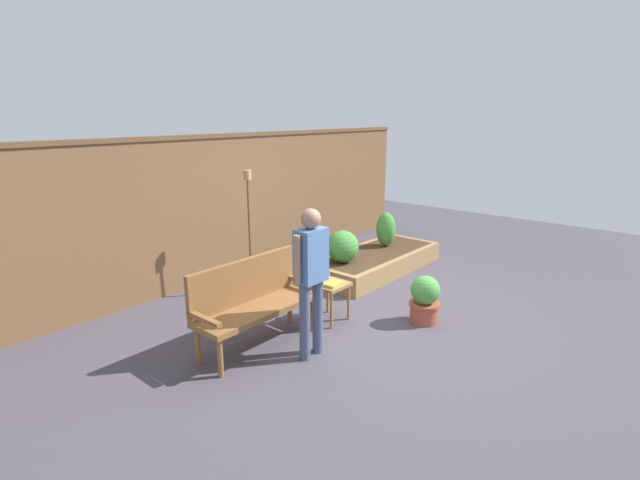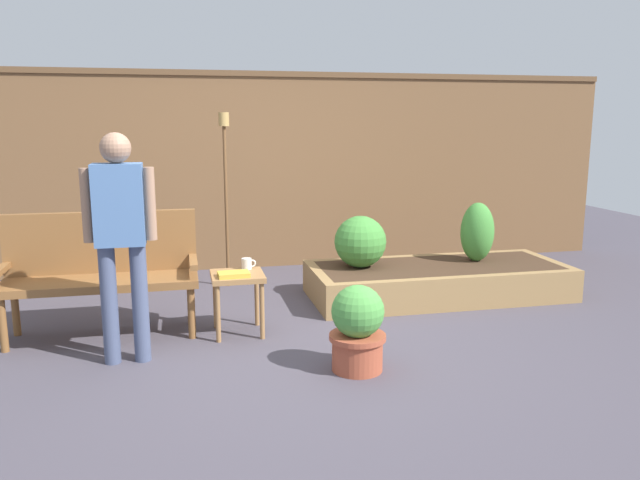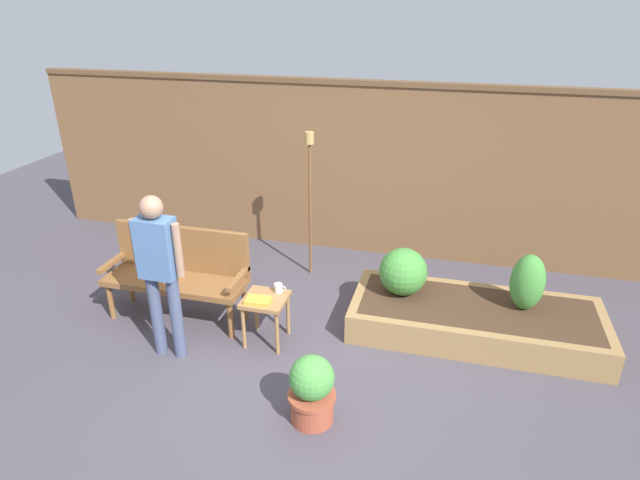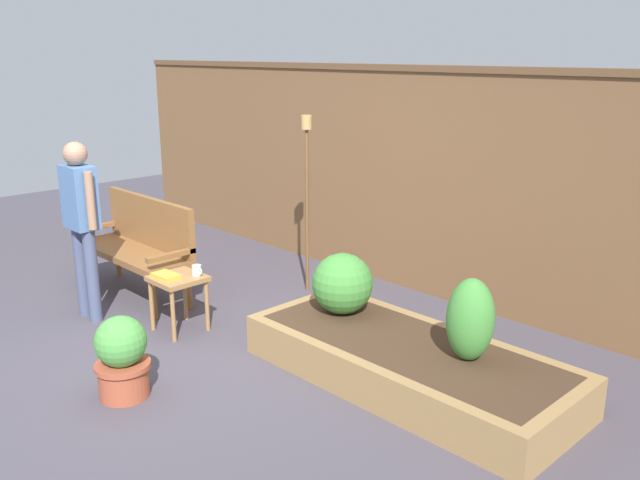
{
  "view_description": "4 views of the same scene",
  "coord_description": "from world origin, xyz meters",
  "px_view_note": "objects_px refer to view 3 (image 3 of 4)",
  "views": [
    {
      "loc": [
        -4.54,
        -3.05,
        2.45
      ],
      "look_at": [
        -0.11,
        0.74,
        0.89
      ],
      "focal_mm": 26.71,
      "sensor_mm": 36.0,
      "label": 1
    },
    {
      "loc": [
        -0.78,
        -4.31,
        1.63
      ],
      "look_at": [
        0.43,
        1.08,
        0.57
      ],
      "focal_mm": 34.92,
      "sensor_mm": 36.0,
      "label": 2
    },
    {
      "loc": [
        1.2,
        -3.66,
        3.04
      ],
      "look_at": [
        -0.01,
        0.94,
        0.85
      ],
      "focal_mm": 29.88,
      "sensor_mm": 36.0,
      "label": 3
    },
    {
      "loc": [
        4.23,
        -2.49,
        2.29
      ],
      "look_at": [
        0.64,
        1.0,
        0.87
      ],
      "focal_mm": 37.76,
      "sensor_mm": 36.0,
      "label": 4
    }
  ],
  "objects_px": {
    "book_on_table": "(258,300)",
    "garden_bench": "(179,267)",
    "shrub_far_corner": "(527,282)",
    "potted_boxwood": "(312,389)",
    "tiki_torch": "(310,180)",
    "cup_on_table": "(279,288)",
    "shrub_near_bench": "(403,272)",
    "person_by_bench": "(159,264)",
    "side_table": "(265,305)"
  },
  "relations": [
    {
      "from": "person_by_bench",
      "to": "tiki_torch",
      "type": "bearing_deg",
      "value": 65.98
    },
    {
      "from": "garden_bench",
      "to": "side_table",
      "type": "relative_size",
      "value": 3.0
    },
    {
      "from": "shrub_near_bench",
      "to": "garden_bench",
      "type": "bearing_deg",
      "value": -167.53
    },
    {
      "from": "potted_boxwood",
      "to": "book_on_table",
      "type": "bearing_deg",
      "value": 132.18
    },
    {
      "from": "cup_on_table",
      "to": "tiki_torch",
      "type": "height_order",
      "value": "tiki_torch"
    },
    {
      "from": "book_on_table",
      "to": "shrub_far_corner",
      "type": "distance_m",
      "value": 2.53
    },
    {
      "from": "garden_bench",
      "to": "tiki_torch",
      "type": "xyz_separation_m",
      "value": [
        1.05,
        1.2,
        0.63
      ]
    },
    {
      "from": "shrub_far_corner",
      "to": "person_by_bench",
      "type": "height_order",
      "value": "person_by_bench"
    },
    {
      "from": "garden_bench",
      "to": "shrub_near_bench",
      "type": "bearing_deg",
      "value": 12.47
    },
    {
      "from": "potted_boxwood",
      "to": "shrub_near_bench",
      "type": "height_order",
      "value": "shrub_near_bench"
    },
    {
      "from": "garden_bench",
      "to": "book_on_table",
      "type": "height_order",
      "value": "garden_bench"
    },
    {
      "from": "tiki_torch",
      "to": "person_by_bench",
      "type": "distance_m",
      "value": 2.05
    },
    {
      "from": "side_table",
      "to": "book_on_table",
      "type": "xyz_separation_m",
      "value": [
        -0.03,
        -0.09,
        0.1
      ]
    },
    {
      "from": "garden_bench",
      "to": "potted_boxwood",
      "type": "distance_m",
      "value": 2.08
    },
    {
      "from": "shrub_near_bench",
      "to": "book_on_table",
      "type": "bearing_deg",
      "value": -146.28
    },
    {
      "from": "garden_bench",
      "to": "tiki_torch",
      "type": "height_order",
      "value": "tiki_torch"
    },
    {
      "from": "garden_bench",
      "to": "potted_boxwood",
      "type": "xyz_separation_m",
      "value": [
        1.72,
        -1.15,
        -0.25
      ]
    },
    {
      "from": "shrub_near_bench",
      "to": "person_by_bench",
      "type": "xyz_separation_m",
      "value": [
        -1.99,
        -1.15,
        0.39
      ]
    },
    {
      "from": "shrub_far_corner",
      "to": "person_by_bench",
      "type": "distance_m",
      "value": 3.38
    },
    {
      "from": "tiki_torch",
      "to": "cup_on_table",
      "type": "bearing_deg",
      "value": -87.47
    },
    {
      "from": "book_on_table",
      "to": "person_by_bench",
      "type": "bearing_deg",
      "value": -160.27
    },
    {
      "from": "cup_on_table",
      "to": "shrub_far_corner",
      "type": "height_order",
      "value": "shrub_far_corner"
    },
    {
      "from": "tiki_torch",
      "to": "potted_boxwood",
      "type": "bearing_deg",
      "value": -74.06
    },
    {
      "from": "potted_boxwood",
      "to": "shrub_near_bench",
      "type": "distance_m",
      "value": 1.72
    },
    {
      "from": "garden_bench",
      "to": "potted_boxwood",
      "type": "height_order",
      "value": "garden_bench"
    },
    {
      "from": "shrub_far_corner",
      "to": "book_on_table",
      "type": "bearing_deg",
      "value": -161.09
    },
    {
      "from": "potted_boxwood",
      "to": "shrub_far_corner",
      "type": "distance_m",
      "value": 2.35
    },
    {
      "from": "garden_bench",
      "to": "book_on_table",
      "type": "xyz_separation_m",
      "value": [
        0.98,
        -0.33,
        -0.05
      ]
    },
    {
      "from": "shrub_far_corner",
      "to": "tiki_torch",
      "type": "bearing_deg",
      "value": 162.94
    },
    {
      "from": "side_table",
      "to": "garden_bench",
      "type": "bearing_deg",
      "value": 166.49
    },
    {
      "from": "garden_bench",
      "to": "shrub_far_corner",
      "type": "distance_m",
      "value": 3.41
    },
    {
      "from": "shrub_near_bench",
      "to": "person_by_bench",
      "type": "relative_size",
      "value": 0.31
    },
    {
      "from": "garden_bench",
      "to": "shrub_near_bench",
      "type": "distance_m",
      "value": 2.26
    },
    {
      "from": "side_table",
      "to": "shrub_near_bench",
      "type": "xyz_separation_m",
      "value": [
        1.2,
        0.73,
        0.14
      ]
    },
    {
      "from": "potted_boxwood",
      "to": "person_by_bench",
      "type": "relative_size",
      "value": 0.37
    },
    {
      "from": "potted_boxwood",
      "to": "garden_bench",
      "type": "bearing_deg",
      "value": 146.31
    },
    {
      "from": "book_on_table",
      "to": "shrub_far_corner",
      "type": "height_order",
      "value": "shrub_far_corner"
    },
    {
      "from": "side_table",
      "to": "person_by_bench",
      "type": "relative_size",
      "value": 0.31
    },
    {
      "from": "book_on_table",
      "to": "garden_bench",
      "type": "bearing_deg",
      "value": 157.9
    },
    {
      "from": "side_table",
      "to": "person_by_bench",
      "type": "bearing_deg",
      "value": -152.59
    },
    {
      "from": "cup_on_table",
      "to": "tiki_torch",
      "type": "bearing_deg",
      "value": 92.53
    },
    {
      "from": "book_on_table",
      "to": "potted_boxwood",
      "type": "distance_m",
      "value": 1.12
    },
    {
      "from": "shrub_far_corner",
      "to": "person_by_bench",
      "type": "xyz_separation_m",
      "value": [
        -3.16,
        -1.15,
        0.35
      ]
    },
    {
      "from": "shrub_far_corner",
      "to": "cup_on_table",
      "type": "bearing_deg",
      "value": -165.22
    },
    {
      "from": "shrub_near_bench",
      "to": "shrub_far_corner",
      "type": "xyz_separation_m",
      "value": [
        1.17,
        0.0,
        0.04
      ]
    },
    {
      "from": "potted_boxwood",
      "to": "person_by_bench",
      "type": "bearing_deg",
      "value": 162.01
    },
    {
      "from": "side_table",
      "to": "book_on_table",
      "type": "bearing_deg",
      "value": -111.59
    },
    {
      "from": "tiki_torch",
      "to": "garden_bench",
      "type": "bearing_deg",
      "value": -131.02
    },
    {
      "from": "book_on_table",
      "to": "shrub_far_corner",
      "type": "xyz_separation_m",
      "value": [
        2.4,
        0.82,
        0.09
      ]
    },
    {
      "from": "book_on_table",
      "to": "potted_boxwood",
      "type": "xyz_separation_m",
      "value": [
        0.74,
        -0.81,
        -0.2
      ]
    }
  ]
}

